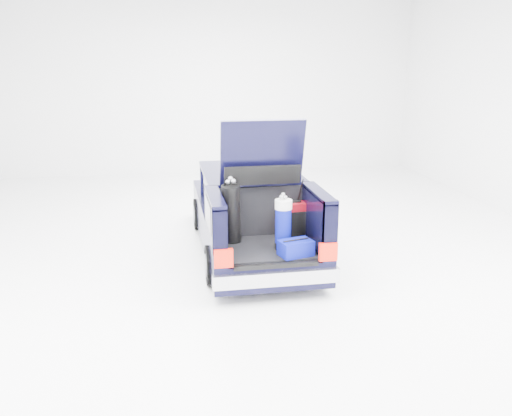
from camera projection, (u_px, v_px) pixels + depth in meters
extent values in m
plane|color=white|center=(251.00, 251.00, 9.71)|extent=(14.00, 14.00, 0.00)
cube|color=black|center=(245.00, 214.00, 10.20)|extent=(1.75, 3.00, 0.70)
cube|color=black|center=(234.00, 198.00, 11.71)|extent=(1.70, 0.30, 0.50)
cube|color=#A8A8AF|center=(233.00, 200.00, 11.86)|extent=(1.72, 0.10, 0.22)
cube|color=black|center=(250.00, 188.00, 9.55)|extent=(1.55, 1.95, 0.54)
cube|color=black|center=(250.00, 172.00, 9.47)|extent=(1.62, 2.05, 0.06)
cube|color=black|center=(267.00, 263.00, 8.20)|extent=(1.75, 1.30, 0.40)
cube|color=black|center=(267.00, 248.00, 8.16)|extent=(1.32, 1.18, 0.05)
cube|color=black|center=(216.00, 226.00, 7.90)|extent=(0.20, 1.30, 0.85)
cube|color=black|center=(318.00, 221.00, 8.16)|extent=(0.20, 1.30, 0.85)
cube|color=black|center=(215.00, 197.00, 7.78)|extent=(0.20, 1.30, 0.06)
cube|color=black|center=(319.00, 193.00, 8.04)|extent=(0.20, 1.30, 0.06)
cube|color=black|center=(260.00, 212.00, 8.62)|extent=(1.36, 0.08, 0.84)
cube|color=#A8A8AF|center=(277.00, 278.00, 7.54)|extent=(1.80, 0.12, 0.20)
cube|color=#BD1608|center=(223.00, 258.00, 7.35)|extent=(0.26, 0.07, 0.26)
cube|color=#BD1608|center=(328.00, 252.00, 7.60)|extent=(0.26, 0.07, 0.26)
cube|color=black|center=(276.00, 266.00, 7.53)|extent=(1.20, 0.06, 0.06)
cube|color=black|center=(262.00, 153.00, 8.19)|extent=(1.28, 0.33, 1.03)
cube|color=black|center=(262.00, 143.00, 8.19)|extent=(0.95, 0.17, 0.54)
cylinder|color=black|center=(199.00, 214.00, 10.87)|extent=(0.20, 0.62, 0.62)
cylinder|color=slate|center=(199.00, 214.00, 10.87)|extent=(0.23, 0.36, 0.36)
cylinder|color=black|center=(279.00, 210.00, 11.14)|extent=(0.20, 0.62, 0.62)
cylinder|color=slate|center=(279.00, 210.00, 11.14)|extent=(0.23, 0.36, 0.36)
cylinder|color=black|center=(213.00, 265.00, 8.21)|extent=(0.20, 0.62, 0.62)
cylinder|color=slate|center=(213.00, 265.00, 8.21)|extent=(0.23, 0.36, 0.36)
cylinder|color=black|center=(317.00, 258.00, 8.49)|extent=(0.20, 0.62, 0.62)
cylinder|color=slate|center=(317.00, 258.00, 8.49)|extent=(0.23, 0.36, 0.36)
cube|color=#69030B|center=(294.00, 220.00, 8.54)|extent=(0.37, 0.25, 0.56)
cube|color=black|center=(294.00, 202.00, 8.46)|extent=(0.23, 0.07, 0.03)
cube|color=black|center=(295.00, 225.00, 8.45)|extent=(0.37, 0.05, 0.43)
cylinder|color=black|center=(231.00, 214.00, 8.23)|extent=(0.38, 0.44, 0.93)
cube|color=white|center=(230.00, 210.00, 8.33)|extent=(0.11, 0.05, 0.32)
sphere|color=#99999E|center=(228.00, 182.00, 8.11)|extent=(0.08, 0.08, 0.08)
sphere|color=#99999E|center=(233.00, 181.00, 8.06)|extent=(0.08, 0.08, 0.08)
cylinder|color=black|center=(283.00, 245.00, 8.06)|extent=(0.27, 0.27, 0.10)
cylinder|color=#050A72|center=(283.00, 225.00, 7.98)|extent=(0.25, 0.25, 0.54)
cylinder|color=white|center=(284.00, 204.00, 7.89)|extent=(0.27, 0.27, 0.14)
sphere|color=#99999E|center=(285.00, 197.00, 7.89)|extent=(0.06, 0.06, 0.06)
sphere|color=#99999E|center=(283.00, 195.00, 7.89)|extent=(0.06, 0.06, 0.06)
cube|color=#050A72|center=(296.00, 248.00, 7.78)|extent=(0.53, 0.41, 0.22)
cylinder|color=black|center=(296.00, 240.00, 7.74)|extent=(0.40, 0.13, 0.02)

